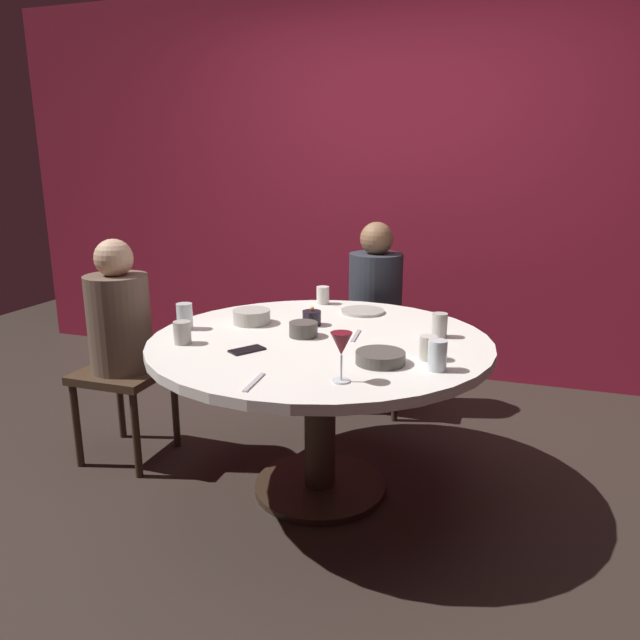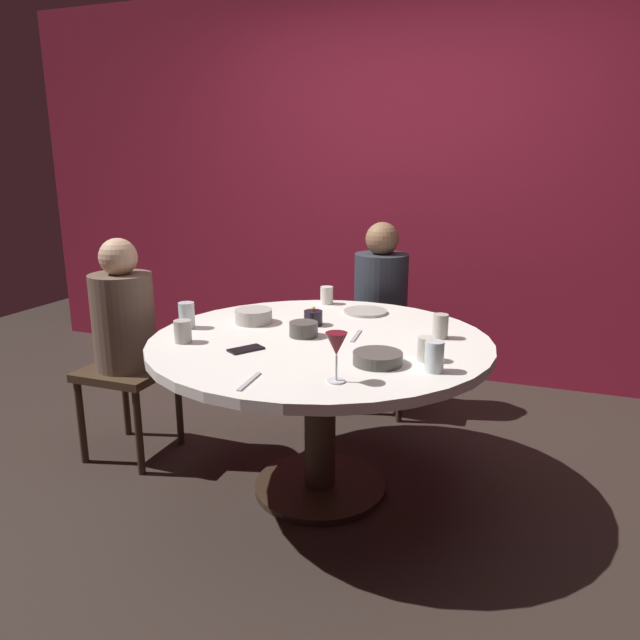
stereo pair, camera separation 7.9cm
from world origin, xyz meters
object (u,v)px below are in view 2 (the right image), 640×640
(dining_table, at_px, (320,367))
(seated_diner_left, at_px, (124,324))
(candle_holder, at_px, (313,318))
(bowl_serving_large, at_px, (378,358))
(cup_far_edge, at_px, (183,331))
(seated_diner_back, at_px, (381,295))
(cup_center_front, at_px, (434,356))
(bowl_salad_center, at_px, (304,329))
(cell_phone, at_px, (246,349))
(dinner_plate, at_px, (365,312))
(bowl_small_white, at_px, (254,316))
(cup_beside_wine, at_px, (440,326))
(wine_glass, at_px, (336,346))
(cup_by_right_diner, at_px, (187,315))
(cup_near_candle, at_px, (426,349))
(cup_by_left_diner, at_px, (327,295))

(dining_table, height_order, seated_diner_left, seated_diner_left)
(candle_holder, height_order, bowl_serving_large, candle_holder)
(cup_far_edge, bearing_deg, seated_diner_back, 68.09)
(seated_diner_back, xyz_separation_m, cup_center_front, (0.53, -1.28, 0.08))
(bowl_salad_center, bearing_deg, cell_phone, -118.34)
(dining_table, xyz_separation_m, dinner_plate, (0.06, 0.49, 0.14))
(seated_diner_back, xyz_separation_m, bowl_small_white, (-0.38, -0.90, 0.06))
(cup_far_edge, bearing_deg, cup_beside_wine, 23.72)
(cup_beside_wine, bearing_deg, dining_table, -159.63)
(dinner_plate, relative_size, cell_phone, 1.56)
(candle_holder, height_order, wine_glass, wine_glass)
(bowl_salad_center, xyz_separation_m, cup_by_right_diner, (-0.55, -0.06, 0.03))
(seated_diner_left, distance_m, bowl_serving_large, 1.37)
(seated_diner_back, height_order, cup_near_candle, seated_diner_back)
(cup_far_edge, bearing_deg, dining_table, 26.71)
(bowl_serving_large, relative_size, cup_far_edge, 1.97)
(cup_near_candle, xyz_separation_m, cup_far_edge, (-1.00, -0.11, 0.00))
(bowl_salad_center, distance_m, cup_near_candle, 0.58)
(wine_glass, height_order, cell_phone, wine_glass)
(seated_diner_left, bearing_deg, bowl_small_white, 10.99)
(bowl_small_white, xyz_separation_m, cup_near_candle, (0.86, -0.27, 0.01))
(seated_diner_back, bearing_deg, dinner_plate, 6.50)
(seated_diner_left, distance_m, cup_far_edge, 0.58)
(cup_beside_wine, bearing_deg, wine_glass, -110.56)
(dinner_plate, height_order, cup_center_front, cup_center_front)
(bowl_small_white, relative_size, cup_far_edge, 1.83)
(cup_by_left_diner, relative_size, cup_center_front, 0.82)
(candle_holder, distance_m, bowl_salad_center, 0.19)
(seated_diner_left, distance_m, cell_phone, 0.85)
(bowl_serving_large, bearing_deg, cell_phone, -177.91)
(bowl_serving_large, distance_m, cup_beside_wine, 0.46)
(dining_table, distance_m, cup_near_candle, 0.54)
(dining_table, relative_size, cup_beside_wine, 13.97)
(dining_table, bearing_deg, bowl_serving_large, -37.41)
(cup_near_candle, distance_m, cup_far_edge, 1.01)
(dinner_plate, xyz_separation_m, bowl_small_white, (-0.44, -0.37, 0.03))
(bowl_serving_large, distance_m, cup_center_front, 0.21)
(wine_glass, relative_size, cup_near_candle, 1.87)
(dining_table, distance_m, candle_holder, 0.27)
(dinner_plate, xyz_separation_m, cup_far_edge, (-0.58, -0.75, 0.04))
(wine_glass, bearing_deg, cup_far_edge, 163.83)
(candle_holder, xyz_separation_m, cup_by_left_diner, (-0.09, 0.43, 0.01))
(bowl_small_white, relative_size, cup_near_candle, 1.85)
(cell_phone, height_order, cup_beside_wine, cup_beside_wine)
(seated_diner_left, relative_size, dinner_plate, 5.08)
(dining_table, relative_size, cup_near_candle, 15.59)
(seated_diner_back, xyz_separation_m, cup_far_edge, (-0.52, -1.28, 0.07))
(seated_diner_back, distance_m, wine_glass, 1.53)
(dining_table, relative_size, cup_by_left_diner, 15.71)
(seated_diner_back, xyz_separation_m, dinner_plate, (0.06, -0.53, 0.03))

